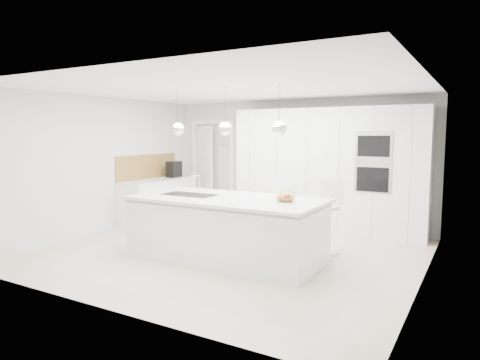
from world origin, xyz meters
The scene contains 28 objects.
floor centered at (0.00, 0.00, 0.00)m, with size 5.50×5.50×0.00m, color beige.
wall_back centered at (0.00, 2.50, 1.25)m, with size 5.50×5.50×0.00m, color silver.
wall_left centered at (-2.75, 0.00, 1.25)m, with size 5.00×5.00×0.00m, color silver.
ceiling centered at (0.00, 0.00, 2.50)m, with size 5.50×5.50×0.00m, color white.
tall_cabinets centered at (0.80, 2.20, 1.15)m, with size 3.60×0.60×2.30m, color white.
oven_stack centered at (1.70, 1.89, 1.35)m, with size 0.62×0.04×1.05m, color #A5A5A8, non-canonical shape.
doorway_frame centered at (-1.95, 2.47, 1.02)m, with size 1.11×0.08×2.13m, color white, non-canonical shape.
hallway_door centered at (-2.20, 2.42, 1.00)m, with size 0.82×0.04×2.00m, color white.
radiator centered at (-1.63, 2.46, 0.85)m, with size 0.32×0.04×1.40m, color white, non-canonical shape.
left_base_cabinets centered at (-2.45, 1.20, 0.43)m, with size 0.60×1.80×0.86m, color white.
left_worktop centered at (-2.45, 1.20, 0.88)m, with size 0.62×1.82×0.04m, color white.
oak_backsplash centered at (-2.74, 1.20, 1.15)m, with size 0.02×1.80×0.50m, color olive.
island_base centered at (0.10, -0.30, 0.43)m, with size 2.80×1.20×0.86m, color white.
island_worktop centered at (0.10, -0.25, 0.88)m, with size 2.84×1.40×0.04m, color white.
island_sink centered at (-0.55, -0.30, 0.82)m, with size 0.84×0.44×0.18m, color #3F3F42, non-canonical shape.
island_tap centered at (-0.50, -0.10, 1.05)m, with size 0.02×0.02×0.30m, color white.
pendant_left centered at (-0.75, -0.30, 1.90)m, with size 0.20×0.20×0.20m, color white.
pendant_mid centered at (0.10, -0.30, 1.90)m, with size 0.20×0.20×0.20m, color white.
pendant_right centered at (0.95, -0.30, 1.90)m, with size 0.20×0.20×0.20m, color white.
fruit_bowl centered at (0.99, -0.17, 0.93)m, with size 0.28×0.28×0.07m, color olive.
espresso_machine centered at (-2.43, 1.69, 1.07)m, with size 0.21×0.32×0.34m, color black.
bar_stool_left centered at (0.60, 0.63, 0.58)m, with size 0.38×0.53×1.15m, color white, non-canonical shape.
bar_stool_right centered at (1.33, 0.68, 0.56)m, with size 0.37×0.51×1.12m, color white, non-canonical shape.
apple_a centered at (1.04, -0.18, 0.97)m, with size 0.08×0.08×0.08m, color #B63018.
apple_b centered at (1.04, -0.22, 0.97)m, with size 0.08×0.08×0.08m, color #B63018.
apple_c centered at (1.01, -0.20, 0.96)m, with size 0.07×0.07×0.07m, color #B63018.
apple_extra_3 centered at (0.98, -0.12, 0.97)m, with size 0.07×0.07×0.07m, color #B63018.
banana_bunch centered at (1.02, -0.19, 1.01)m, with size 0.21×0.21×0.03m, color yellow.
Camera 1 is at (3.35, -5.53, 1.83)m, focal length 32.00 mm.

